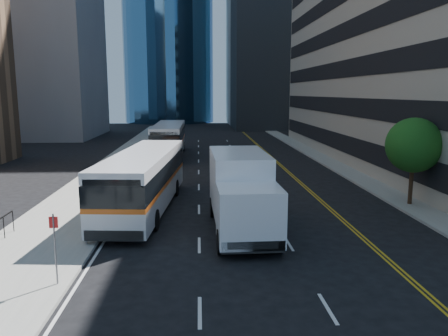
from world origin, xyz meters
The scene contains 8 objects.
ground centered at (0.00, 0.00, 0.00)m, with size 160.00×160.00×0.00m, color black.
sidewalk_west centered at (-10.50, 25.00, 0.07)m, with size 5.00×90.00×0.15m, color gray.
sidewalk_east centered at (9.00, 25.00, 0.07)m, with size 2.00×90.00×0.15m, color gray.
midrise_west centered at (-28.00, 52.00, 17.50)m, with size 18.00×18.00×35.00m, color gray.
street_tree centered at (9.00, 8.00, 3.64)m, with size 3.20×3.20×5.10m.
bus_front centered at (-6.60, 8.13, 1.82)m, with size 3.93×13.11×3.33m.
bus_rear centered at (-6.60, 30.03, 1.85)m, with size 2.96×13.12×3.38m.
box_truck centered at (-1.45, 3.92, 1.97)m, with size 2.90×7.86×3.73m.
Camera 1 is at (-3.48, -16.48, 6.67)m, focal length 35.00 mm.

